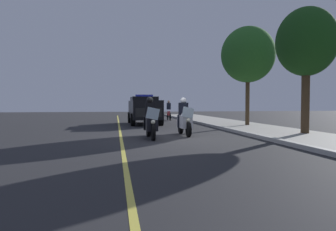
# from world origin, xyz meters

# --- Properties ---
(ground_plane) EXTENTS (80.00, 80.00, 0.00)m
(ground_plane) POSITION_xyz_m (0.00, 0.00, 0.00)
(ground_plane) COLOR #28282B
(curb_strip) EXTENTS (48.00, 0.24, 0.15)m
(curb_strip) POSITION_xyz_m (0.00, 3.55, 0.07)
(curb_strip) COLOR #B7B5AD
(curb_strip) RESTS_ON ground
(sidewalk_strip) EXTENTS (48.00, 3.60, 0.10)m
(sidewalk_strip) POSITION_xyz_m (0.00, 5.45, 0.05)
(sidewalk_strip) COLOR #A8A399
(sidewalk_strip) RESTS_ON ground
(lane_stripe_center) EXTENTS (48.00, 0.12, 0.01)m
(lane_stripe_center) POSITION_xyz_m (0.00, -2.11, 0.00)
(lane_stripe_center) COLOR #E0D14C
(lane_stripe_center) RESTS_ON ground
(police_motorcycle_lead_left) EXTENTS (2.14, 0.57, 1.72)m
(police_motorcycle_lead_left) POSITION_xyz_m (0.08, -0.90, 0.70)
(police_motorcycle_lead_left) COLOR black
(police_motorcycle_lead_left) RESTS_ON ground
(police_motorcycle_lead_right) EXTENTS (2.14, 0.57, 1.72)m
(police_motorcycle_lead_right) POSITION_xyz_m (-0.91, 0.75, 0.70)
(police_motorcycle_lead_right) COLOR black
(police_motorcycle_lead_right) RESTS_ON ground
(police_suv) EXTENTS (4.94, 2.14, 2.05)m
(police_suv) POSITION_xyz_m (-8.52, -0.36, 1.07)
(police_suv) COLOR black
(police_suv) RESTS_ON ground
(cyclist_background) EXTENTS (1.76, 0.32, 1.69)m
(cyclist_background) POSITION_xyz_m (-12.98, 2.13, 0.84)
(cyclist_background) COLOR black
(cyclist_background) RESTS_ON ground
(tree_mid_block) EXTENTS (2.67, 2.67, 5.64)m
(tree_mid_block) POSITION_xyz_m (0.05, 6.12, 4.16)
(tree_mid_block) COLOR #42301E
(tree_mid_block) RESTS_ON sidewalk_strip
(tree_far_back) EXTENTS (3.31, 3.31, 6.10)m
(tree_far_back) POSITION_xyz_m (-5.38, 5.80, 4.46)
(tree_far_back) COLOR #4C3823
(tree_far_back) RESTS_ON sidewalk_strip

